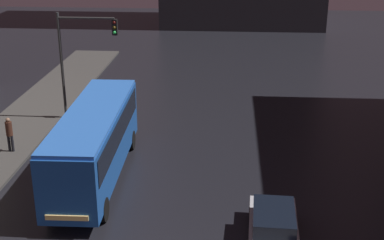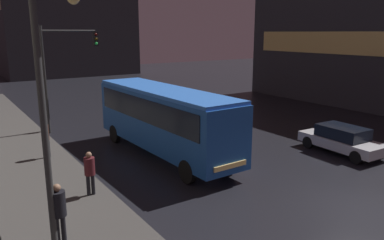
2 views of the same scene
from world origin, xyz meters
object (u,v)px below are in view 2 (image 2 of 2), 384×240
(pedestrian_near, at_px, (90,169))
(street_lamp_sidewalk, at_px, (50,80))
(bus_near, at_px, (164,115))
(car_taxi, at_px, (342,139))
(traffic_light_main, at_px, (63,61))
(pedestrian_mid, at_px, (58,208))
(pedestrian_far, at_px, (46,136))

(pedestrian_near, bearing_deg, street_lamp_sidewalk, 83.13)
(bus_near, bearing_deg, car_taxi, 147.48)
(bus_near, height_order, traffic_light_main, traffic_light_main)
(bus_near, xyz_separation_m, pedestrian_mid, (-6.65, -5.65, -0.82))
(traffic_light_main, bearing_deg, car_taxi, -50.06)
(car_taxi, xyz_separation_m, pedestrian_near, (-12.61, 1.88, 0.43))
(traffic_light_main, bearing_deg, pedestrian_near, -101.79)
(street_lamp_sidewalk, bearing_deg, pedestrian_far, 79.81)
(car_taxi, height_order, traffic_light_main, traffic_light_main)
(pedestrian_far, xyz_separation_m, street_lamp_sidewalk, (-1.49, -8.27, 3.67))
(pedestrian_mid, height_order, pedestrian_far, pedestrian_mid)
(pedestrian_near, relative_size, pedestrian_far, 0.91)
(bus_near, bearing_deg, pedestrian_far, -27.73)
(car_taxi, xyz_separation_m, pedestrian_mid, (-14.46, -0.92, 0.55))
(pedestrian_near, distance_m, pedestrian_mid, 3.37)
(pedestrian_far, distance_m, traffic_light_main, 6.55)
(pedestrian_near, bearing_deg, pedestrian_far, -61.58)
(pedestrian_near, bearing_deg, pedestrian_mid, 81.61)
(pedestrian_mid, xyz_separation_m, street_lamp_sidewalk, (0.05, -0.08, 3.62))
(car_taxi, height_order, pedestrian_near, pedestrian_near)
(pedestrian_mid, bearing_deg, pedestrian_far, 15.62)
(bus_near, relative_size, car_taxi, 2.30)
(car_taxi, bearing_deg, bus_near, -28.48)
(pedestrian_far, bearing_deg, traffic_light_main, 15.43)
(pedestrian_mid, xyz_separation_m, pedestrian_far, (1.54, 8.19, -0.06))
(bus_near, relative_size, pedestrian_near, 6.03)
(street_lamp_sidewalk, bearing_deg, pedestrian_mid, 123.41)
(pedestrian_near, bearing_deg, traffic_light_main, -76.71)
(bus_near, relative_size, street_lamp_sidewalk, 1.43)
(bus_near, bearing_deg, pedestrian_mid, 39.05)
(bus_near, distance_m, pedestrian_near, 5.66)
(pedestrian_near, bearing_deg, bus_near, -124.22)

